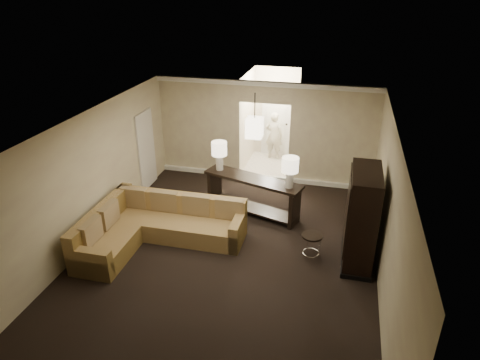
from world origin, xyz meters
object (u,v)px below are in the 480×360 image
(coffee_table, at_px, (196,220))
(console_table, at_px, (253,192))
(armoire, at_px, (361,220))
(person, at_px, (274,133))
(drink_table, at_px, (312,241))
(sectional_sofa, at_px, (154,227))

(coffee_table, relative_size, console_table, 0.50)
(armoire, bearing_deg, person, 117.39)
(console_table, height_order, person, person)
(console_table, xyz_separation_m, drink_table, (1.56, -1.49, -0.18))
(sectional_sofa, xyz_separation_m, console_table, (1.79, 1.73, 0.20))
(sectional_sofa, height_order, console_table, console_table)
(armoire, height_order, drink_table, armoire)
(console_table, height_order, armoire, armoire)
(armoire, bearing_deg, console_table, 150.81)
(console_table, bearing_deg, sectional_sofa, -118.70)
(sectional_sofa, relative_size, armoire, 1.54)
(sectional_sofa, height_order, person, person)
(drink_table, xyz_separation_m, person, (-1.68, 5.09, 0.45))
(armoire, bearing_deg, drink_table, -172.71)
(coffee_table, bearing_deg, sectional_sofa, -133.17)
(armoire, xyz_separation_m, person, (-2.58, 4.98, -0.12))
(person, bearing_deg, armoire, 126.92)
(console_table, distance_m, person, 3.61)
(drink_table, bearing_deg, person, 108.25)
(sectional_sofa, xyz_separation_m, person, (1.67, 5.33, 0.47))
(console_table, distance_m, armoire, 2.85)
(drink_table, relative_size, person, 0.32)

